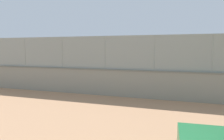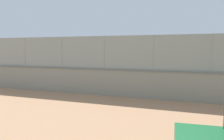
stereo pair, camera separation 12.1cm
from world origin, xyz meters
name	(u,v)px [view 2 (the right image)]	position (x,y,z in m)	size (l,w,h in m)	color
ground_plane	(167,76)	(0.00, 0.00, 0.00)	(260.00, 260.00, 0.00)	tan
perimeter_wall	(104,82)	(2.45, 11.24, 0.83)	(30.96, 1.64, 1.65)	gray
fence_panel_on_wall	(104,53)	(2.45, 11.24, 2.67)	(30.39, 1.27, 2.05)	gray
player_at_service_line	(124,65)	(5.57, -2.01, 0.93)	(1.18, 0.73, 1.58)	black
player_foreground_swinging	(112,74)	(3.49, 7.37, 0.88)	(0.78, 0.66, 1.51)	black
sports_ball	(114,63)	(6.45, -0.75, 1.22)	(0.10, 0.10, 0.10)	yellow
spare_ball_by_wall	(154,92)	(-0.33, 9.51, 0.06)	(0.12, 0.12, 0.12)	yellow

